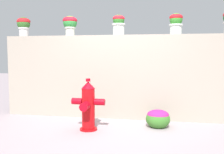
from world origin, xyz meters
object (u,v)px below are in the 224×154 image
Objects in this scene: potted_plant_1 at (70,23)px; potted_plant_3 at (176,22)px; flower_bush_left at (158,118)px; potted_plant_0 at (24,25)px; fire_hydrant at (88,106)px; potted_plant_2 at (119,23)px.

potted_plant_3 is (2.21, 0.04, -0.02)m from potted_plant_1.
potted_plant_3 is 0.96× the size of flower_bush_left.
potted_plant_3 is (3.30, 0.01, -0.02)m from potted_plant_0.
fire_hydrant is at bearing -30.76° from potted_plant_0.
potted_plant_2 reaches higher than fire_hydrant.
potted_plant_2 is 0.46× the size of fire_hydrant.
potted_plant_0 is 1.00× the size of potted_plant_1.
potted_plant_3 is at bearing 3.04° from potted_plant_2.
potted_plant_0 is at bearing 149.24° from fire_hydrant.
potted_plant_0 is 2.58m from fire_hydrant.
potted_plant_0 is at bearing 178.61° from potted_plant_2.
potted_plant_0 reaches higher than potted_plant_1.
potted_plant_3 is 2.43m from fire_hydrant.
potted_plant_1 is 0.97× the size of flower_bush_left.
flower_bush_left is (1.89, -0.64, -1.82)m from potted_plant_1.
potted_plant_1 is at bearing 178.62° from potted_plant_2.
flower_bush_left is (0.83, -0.61, -1.79)m from potted_plant_2.
flower_bush_left is at bearing -36.39° from potted_plant_2.
fire_hydrant reaches higher than flower_bush_left.
potted_plant_0 reaches higher than fire_hydrant.
potted_plant_1 is 2.69m from flower_bush_left.
potted_plant_3 is 1.95m from flower_bush_left.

